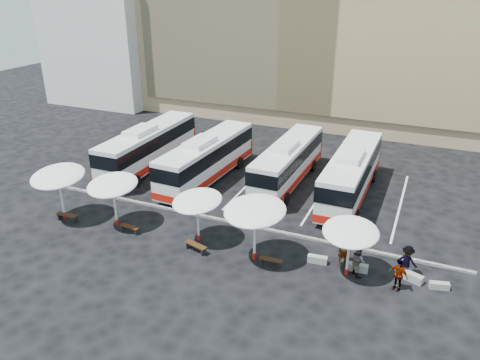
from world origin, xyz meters
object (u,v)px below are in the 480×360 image
at_px(sunshade_0, 58,176).
at_px(conc_bench_0, 317,259).
at_px(wood_bench_0, 67,216).
at_px(wood_bench_2, 196,246).
at_px(sunshade_3, 255,211).
at_px(sunshade_2, 197,201).
at_px(sunshade_4, 351,232).
at_px(bus_3, 351,172).
at_px(sunshade_1, 112,185).
at_px(bus_2, 288,161).
at_px(conc_bench_2, 412,277).
at_px(bus_0, 149,146).
at_px(wood_bench_1, 130,228).
at_px(conc_bench_3, 439,286).
at_px(passenger_1, 358,261).
at_px(wood_bench_3, 271,260).
at_px(passenger_2, 398,275).
at_px(passenger_0, 344,251).
at_px(bus_1, 207,158).
at_px(passenger_3, 407,261).
at_px(conc_bench_1, 357,267).

distance_m(sunshade_0, conc_bench_0, 18.29).
relative_size(wood_bench_0, wood_bench_2, 0.99).
height_order(sunshade_3, conc_bench_0, sunshade_3).
xyz_separation_m(sunshade_2, conc_bench_0, (7.79, 0.51, -2.63)).
bearing_deg(sunshade_4, bus_3, 100.32).
height_order(sunshade_1, sunshade_4, sunshade_1).
bearing_deg(bus_2, conc_bench_2, -42.62).
xyz_separation_m(bus_0, conc_bench_2, (23.12, -8.68, -1.79)).
xyz_separation_m(sunshade_3, wood_bench_1, (-8.90, -0.28, -2.95)).
bearing_deg(wood_bench_1, bus_3, 42.45).
distance_m(sunshade_3, conc_bench_3, 11.01).
relative_size(wood_bench_0, conc_bench_0, 1.41).
bearing_deg(passenger_1, sunshade_4, 70.05).
distance_m(wood_bench_3, passenger_2, 7.20).
distance_m(sunshade_2, sunshade_3, 4.21).
xyz_separation_m(sunshade_2, wood_bench_3, (5.30, -0.85, -2.52)).
distance_m(sunshade_3, conc_bench_2, 9.63).
bearing_deg(passenger_0, conc_bench_2, -28.81).
relative_size(sunshade_4, conc_bench_0, 3.07).
bearing_deg(sunshade_3, sunshade_4, 6.27).
height_order(bus_0, wood_bench_3, bus_0).
bearing_deg(passenger_2, sunshade_4, -161.33).
height_order(bus_3, wood_bench_1, bus_3).
height_order(wood_bench_2, passenger_0, passenger_0).
height_order(bus_1, wood_bench_0, bus_1).
distance_m(wood_bench_3, passenger_3, 7.80).
bearing_deg(sunshade_1, sunshade_4, 1.51).
bearing_deg(passenger_2, sunshade_0, -153.06).
bearing_deg(wood_bench_2, wood_bench_1, 175.96).
distance_m(sunshade_4, wood_bench_3, 5.07).
height_order(wood_bench_0, passenger_2, passenger_2).
bearing_deg(sunshade_2, bus_0, 136.26).
distance_m(sunshade_3, sunshade_4, 5.55).
bearing_deg(conc_bench_2, passenger_1, -167.66).
relative_size(sunshade_0, sunshade_1, 1.13).
bearing_deg(sunshade_2, passenger_0, 6.09).
height_order(bus_0, bus_1, bus_0).
bearing_deg(wood_bench_0, conc_bench_3, 4.65).
height_order(sunshade_2, conc_bench_3, sunshade_2).
height_order(conc_bench_1, passenger_2, passenger_2).
distance_m(conc_bench_0, conc_bench_1, 2.37).
xyz_separation_m(bus_3, conc_bench_0, (0.07, -10.03, -1.80)).
bearing_deg(wood_bench_1, wood_bench_3, 0.19).
bearing_deg(wood_bench_3, wood_bench_1, -179.81).
xyz_separation_m(wood_bench_2, passenger_3, (12.32, 2.51, 0.57)).
bearing_deg(bus_1, wood_bench_3, -43.82).
distance_m(sunshade_0, wood_bench_2, 11.02).
relative_size(conc_bench_1, passenger_1, 0.63).
height_order(sunshade_1, wood_bench_0, sunshade_1).
relative_size(bus_2, sunshade_4, 3.30).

